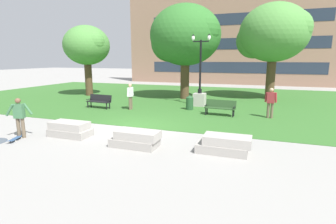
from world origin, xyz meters
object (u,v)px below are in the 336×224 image
person_bystander_far_lawn (271,101)px  park_bench_near_left (99,100)px  concrete_block_left (136,139)px  person_skateboarder (19,116)px  concrete_block_center (70,129)px  concrete_block_right (224,145)px  person_bystander_near_lawn (130,95)px  skateboard (16,138)px  lamp_post_center (200,92)px  trash_bin (190,102)px  park_bench_near_right (220,107)px

person_bystander_far_lawn → park_bench_near_left: bearing=-176.8°
concrete_block_left → person_skateboarder: size_ratio=1.10×
concrete_block_center → concrete_block_right: same height
person_skateboarder → concrete_block_left: bearing=6.7°
person_bystander_near_lawn → skateboard: bearing=-100.3°
lamp_post_center → person_bystander_far_lawn: bearing=-28.6°
person_bystander_near_lawn → lamp_post_center: bearing=36.3°
concrete_block_left → person_bystander_near_lawn: 7.56m
trash_bin → lamp_post_center: bearing=79.9°
person_bystander_near_lawn → person_skateboarder: bearing=-101.4°
concrete_block_left → person_bystander_far_lawn: person_bystander_far_lawn is taller
lamp_post_center → person_bystander_near_lawn: lamp_post_center is taller
concrete_block_right → person_bystander_far_lawn: 6.72m
concrete_block_center → lamp_post_center: 9.90m
concrete_block_right → person_skateboarder: bearing=-172.8°
person_skateboarder → person_bystander_far_lawn: size_ratio=1.00×
park_bench_near_right → skateboard: bearing=-133.1°
park_bench_near_right → person_skateboarder: bearing=-134.8°
trash_bin → park_bench_near_left: bearing=-165.8°
skateboard → trash_bin: trash_bin is taller
park_bench_near_right → person_bystander_near_lawn: person_bystander_near_lawn is taller
skateboard → person_bystander_far_lawn: bearing=38.4°
park_bench_near_left → lamp_post_center: lamp_post_center is taller
trash_bin → person_skateboarder: bearing=-121.2°
person_skateboarder → concrete_block_center: bearing=26.3°
person_bystander_far_lawn → park_bench_near_right: bearing=-175.8°
person_skateboarder → skateboard: 0.95m
concrete_block_left → trash_bin: size_ratio=1.95×
concrete_block_left → person_bystander_near_lawn: person_bystander_near_lawn is taller
person_skateboarder → trash_bin: bearing=58.8°
concrete_block_left → trash_bin: bearing=90.1°
park_bench_near_left → trash_bin: trash_bin is taller
concrete_block_left → lamp_post_center: size_ratio=0.38×
person_bystander_far_lawn → trash_bin: bearing=169.6°
concrete_block_right → park_bench_near_right: park_bench_near_right is taller
person_skateboarder → concrete_block_right: bearing=7.2°
concrete_block_left → person_bystander_far_lawn: bearing=54.7°
skateboard → person_skateboarder: bearing=102.6°
concrete_block_left → park_bench_near_right: size_ratio=1.02×
lamp_post_center → trash_bin: (-0.29, -1.63, -0.52)m
park_bench_near_left → park_bench_near_right: 8.11m
person_skateboarder → park_bench_near_left: person_skateboarder is taller
concrete_block_center → park_bench_near_left: (-2.61, 6.06, 0.23)m
person_skateboarder → person_bystander_far_lawn: bearing=36.9°
person_skateboarder → person_bystander_near_lawn: person_bystander_near_lawn is taller
concrete_block_center → concrete_block_right: size_ratio=0.95×
park_bench_near_right → trash_bin: size_ratio=1.91×
person_skateboarder → person_bystander_near_lawn: 7.31m
skateboard → park_bench_near_left: bearing=96.9°
person_skateboarder → skateboard: person_skateboarder is taller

